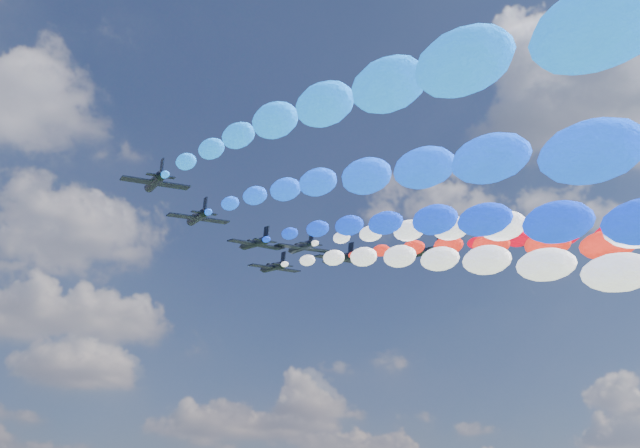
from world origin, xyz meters
name	(u,v)px	position (x,y,z in m)	size (l,w,h in m)	color
jet_0	(155,182)	(-30.21, -5.70, 107.74)	(9.39, 12.60, 2.78)	black
trail_0	(423,120)	(-30.21, -72.82, 85.70)	(5.48, 129.23, 47.62)	#106EFA
jet_1	(197,217)	(-20.60, 4.85, 107.74)	(9.39, 12.60, 2.78)	black
trail_1	(455,203)	(-20.60, -62.27, 85.70)	(5.48, 129.23, 47.62)	#0D48FF
jet_2	(255,243)	(-8.17, 12.31, 107.74)	(9.39, 12.60, 2.78)	black
trail_2	(522,253)	(-8.17, -54.81, 85.70)	(5.48, 129.23, 47.62)	#0B31E0
jet_3	(301,247)	(-0.32, 10.60, 107.74)	(9.39, 12.60, 2.78)	black
trail_3	(602,260)	(-0.32, -56.53, 85.70)	(5.48, 129.23, 47.62)	white
jet_4	(273,267)	(-0.24, 23.03, 107.74)	(9.39, 12.60, 2.78)	black
trail_4	(517,293)	(-0.24, -44.10, 85.70)	(5.48, 129.23, 47.62)	white
jet_5	(339,258)	(8.20, 13.31, 107.74)	(9.39, 12.60, 2.78)	black
jet_6	(425,252)	(19.88, 3.49, 107.74)	(9.39, 12.60, 2.78)	black
jet_7	(504,240)	(28.28, -7.38, 107.74)	(9.39, 12.60, 2.78)	black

